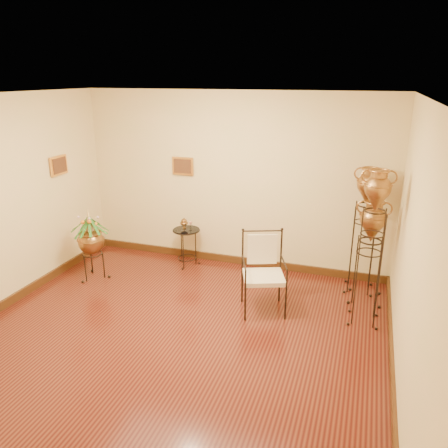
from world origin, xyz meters
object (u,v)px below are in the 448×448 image
(amphora_tall, at_px, (371,247))
(armchair, at_px, (264,274))
(side_table, at_px, (187,246))
(planter_urn, at_px, (91,239))
(amphora_mid, at_px, (364,230))

(amphora_tall, bearing_deg, armchair, -173.12)
(armchair, relative_size, side_table, 1.35)
(amphora_tall, bearing_deg, side_table, 162.62)
(amphora_tall, bearing_deg, planter_urn, -179.82)
(amphora_mid, relative_size, armchair, 1.73)
(amphora_tall, xyz_separation_m, armchair, (-1.29, -0.16, -0.49))
(planter_urn, height_order, side_table, planter_urn)
(amphora_mid, height_order, side_table, amphora_mid)
(planter_urn, distance_m, armchair, 2.74)
(planter_urn, bearing_deg, armchair, -2.98)
(planter_urn, relative_size, armchair, 1.09)
(side_table, bearing_deg, planter_urn, -142.90)
(amphora_mid, relative_size, planter_urn, 1.59)
(amphora_tall, bearing_deg, amphora_mid, 96.23)
(armchair, xyz_separation_m, side_table, (-1.55, 1.04, -0.21))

